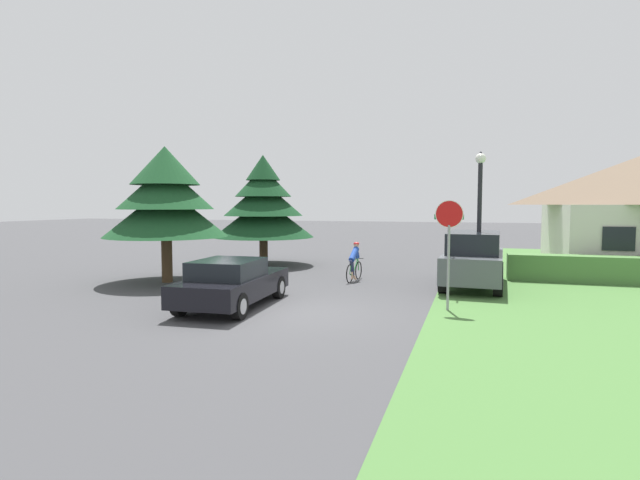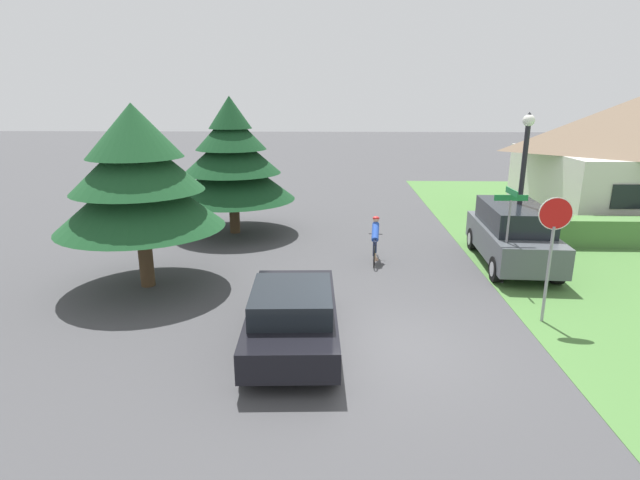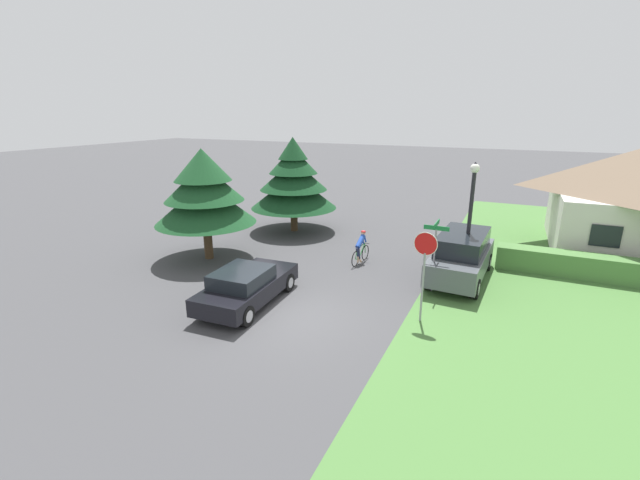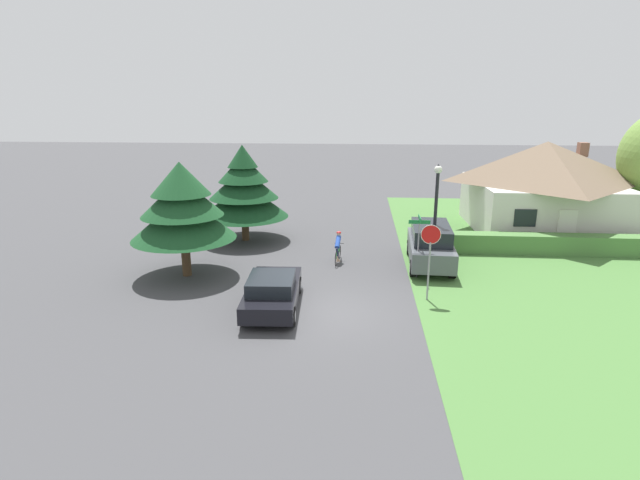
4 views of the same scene
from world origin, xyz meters
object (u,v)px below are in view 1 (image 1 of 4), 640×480
object	(u,v)px
sedan_left_lane	(232,283)
conifer_tall_far	(263,206)
cyclist	(354,262)
stop_sign	(449,233)
conifer_tall_near	(166,198)
street_name_sign	(449,236)
street_lamp	(480,203)
parked_suv_right	(474,259)

from	to	relation	value
sedan_left_lane	conifer_tall_far	size ratio (longest dim) A/B	0.86
cyclist	stop_sign	size ratio (longest dim) A/B	0.57
sedan_left_lane	conifer_tall_near	world-z (taller)	conifer_tall_near
stop_sign	street_name_sign	world-z (taller)	stop_sign
street_lamp	street_name_sign	xyz separation A→B (m)	(-0.92, -1.84, -1.04)
sedan_left_lane	conifer_tall_far	bearing A→B (deg)	15.67
parked_suv_right	conifer_tall_near	size ratio (longest dim) A/B	0.97
conifer_tall_far	conifer_tall_near	bearing A→B (deg)	-102.71
street_name_sign	conifer_tall_near	bearing A→B (deg)	-177.05
sedan_left_lane	street_lamp	world-z (taller)	street_lamp
street_name_sign	conifer_tall_far	xyz separation A→B (m)	(-8.62, 5.24, 0.92)
street_lamp	street_name_sign	distance (m)	2.30
street_lamp	sedan_left_lane	bearing A→B (deg)	-139.15
sedan_left_lane	stop_sign	distance (m)	6.04
conifer_tall_far	sedan_left_lane	bearing A→B (deg)	-71.47
sedan_left_lane	parked_suv_right	distance (m)	8.41
parked_suv_right	street_name_sign	size ratio (longest dim) A/B	1.77
parked_suv_right	conifer_tall_far	xyz separation A→B (m)	(-9.38, 3.54, 1.81)
parked_suv_right	conifer_tall_near	distance (m)	11.11
conifer_tall_far	parked_suv_right	bearing A→B (deg)	-20.66
street_lamp	street_name_sign	size ratio (longest dim) A/B	1.73
cyclist	street_name_sign	distance (m)	4.07
sedan_left_lane	cyclist	bearing A→B (deg)	-23.70
sedan_left_lane	cyclist	xyz separation A→B (m)	(2.13, 5.60, 0.02)
cyclist	stop_sign	bearing A→B (deg)	-134.25
sedan_left_lane	street_name_sign	xyz separation A→B (m)	(5.60, 3.80, 1.19)
stop_sign	street_lamp	world-z (taller)	street_lamp
parked_suv_right	street_lamp	distance (m)	1.94
conifer_tall_near	conifer_tall_far	world-z (taller)	conifer_tall_far
stop_sign	conifer_tall_far	xyz separation A→B (m)	(-8.75, 7.74, 0.69)
stop_sign	conifer_tall_near	distance (m)	10.29
cyclist	conifer_tall_far	distance (m)	6.54
stop_sign	street_lamp	bearing A→B (deg)	-96.01
cyclist	stop_sign	world-z (taller)	stop_sign
sedan_left_lane	street_lamp	xyz separation A→B (m)	(6.51, 5.63, 2.22)
street_name_sign	conifer_tall_far	world-z (taller)	conifer_tall_far
street_name_sign	conifer_tall_near	world-z (taller)	conifer_tall_near
street_lamp	conifer_tall_near	bearing A→B (deg)	-167.78
sedan_left_lane	conifer_tall_near	distance (m)	5.93
street_lamp	conifer_tall_far	bearing A→B (deg)	160.37
sedan_left_lane	stop_sign	bearing A→B (deg)	-80.11
street_lamp	conifer_tall_near	size ratio (longest dim) A/B	0.94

